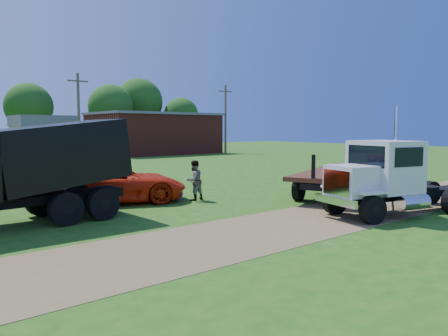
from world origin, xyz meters
TOP-DOWN VIEW (x-y plane):
  - ground at (0.00, 0.00)m, footprint 140.00×140.00m
  - dirt_track at (0.00, 0.00)m, footprint 120.00×4.20m
  - white_semi_tractor at (3.60, -1.25)m, footprint 7.16×3.80m
  - black_dump_truck at (-7.79, 5.81)m, footprint 8.56×3.04m
  - orange_pickup at (-2.96, 8.03)m, footprint 6.78×4.93m
  - flatbed_trailer at (6.66, 3.07)m, footprint 9.07×5.60m
  - spectator_b at (0.04, 6.26)m, footprint 0.96×0.78m
  - brick_building at (18.00, 40.00)m, footprint 15.40×10.40m
  - tan_shed at (4.00, 40.00)m, footprint 6.20×5.40m
  - utility_poles at (6.00, 35.00)m, footprint 42.20×0.28m

SIDE VIEW (x-z plane):
  - ground at x=0.00m, z-range 0.00..0.00m
  - dirt_track at x=0.00m, z-range 0.00..0.01m
  - orange_pickup at x=-2.96m, z-range 0.00..1.71m
  - spectator_b at x=0.04m, z-range 0.00..1.85m
  - flatbed_trailer at x=6.66m, z-range -0.16..2.07m
  - white_semi_tractor at x=3.60m, z-range -0.67..3.56m
  - black_dump_truck at x=-7.79m, z-range 0.18..3.85m
  - tan_shed at x=4.00m, z-range 0.07..4.77m
  - brick_building at x=18.00m, z-range 0.01..5.31m
  - utility_poles at x=6.00m, z-range 0.21..9.21m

